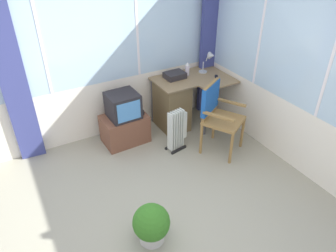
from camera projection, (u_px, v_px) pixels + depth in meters
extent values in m
cube|color=gray|center=(173.00, 231.00, 3.43)|extent=(4.86, 5.26, 0.06)
cube|color=white|center=(101.00, 108.00, 4.78)|extent=(3.86, 0.06, 0.85)
cube|color=silver|center=(90.00, 23.00, 4.09)|extent=(3.78, 0.06, 1.69)
cube|color=white|center=(38.00, 30.00, 3.83)|extent=(0.04, 0.07, 1.69)
cube|color=white|center=(136.00, 17.00, 4.36)|extent=(0.04, 0.07, 1.69)
cube|color=white|center=(308.00, 145.00, 4.00)|extent=(0.06, 4.26, 0.85)
cube|color=white|center=(264.00, 23.00, 4.10)|extent=(0.07, 0.04, 1.69)
cube|color=#3A4181|center=(10.00, 68.00, 3.80)|extent=(0.32, 0.09, 2.61)
cube|color=#3A4181|center=(210.00, 34.00, 4.96)|extent=(0.32, 0.08, 2.61)
cube|color=olive|center=(190.00, 78.00, 4.88)|extent=(1.13, 0.62, 0.02)
cube|color=olive|center=(220.00, 84.00, 4.69)|extent=(0.62, 0.19, 0.02)
cube|color=brown|center=(171.00, 106.00, 4.96)|extent=(0.40, 0.58, 0.74)
cylinder|color=#4C4C51|center=(205.00, 113.00, 4.75)|extent=(0.04, 0.04, 0.75)
cylinder|color=#4C4C51|center=(153.00, 101.00, 5.07)|extent=(0.04, 0.04, 0.75)
cylinder|color=#B2B7BC|center=(203.00, 72.00, 5.03)|extent=(0.13, 0.13, 0.02)
cylinder|color=#B2B7BC|center=(203.00, 67.00, 4.99)|extent=(0.02, 0.02, 0.15)
cylinder|color=#B2B7BC|center=(207.00, 57.00, 4.90)|extent=(0.02, 0.08, 0.15)
cone|color=#B2B7BC|center=(212.00, 56.00, 4.88)|extent=(0.14, 0.13, 0.12)
cube|color=black|center=(216.00, 77.00, 4.84)|extent=(0.12, 0.15, 0.02)
cylinder|color=silver|center=(187.00, 70.00, 4.89)|extent=(0.06, 0.06, 0.16)
cone|color=white|center=(187.00, 64.00, 4.83)|extent=(0.06, 0.06, 0.06)
cube|color=#2A2629|center=(175.00, 75.00, 4.83)|extent=(0.31, 0.24, 0.09)
cylinder|color=olive|center=(231.00, 149.00, 4.24)|extent=(0.04, 0.04, 0.47)
cylinder|color=olive|center=(242.00, 133.00, 4.56)|extent=(0.04, 0.04, 0.47)
cylinder|color=olive|center=(201.00, 139.00, 4.43)|extent=(0.04, 0.04, 0.47)
cylinder|color=olive|center=(214.00, 125.00, 4.75)|extent=(0.04, 0.04, 0.47)
cube|color=olive|center=(224.00, 121.00, 4.35)|extent=(0.66, 0.66, 0.04)
cube|color=olive|center=(210.00, 100.00, 4.31)|extent=(0.39, 0.25, 0.49)
cube|color=#1B51A4|center=(210.00, 98.00, 4.29)|extent=(0.42, 0.28, 0.41)
cube|color=olive|center=(219.00, 116.00, 4.10)|extent=(0.25, 0.39, 0.03)
cube|color=olive|center=(231.00, 102.00, 4.42)|extent=(0.25, 0.39, 0.03)
cube|color=brown|center=(125.00, 129.00, 4.69)|extent=(0.65, 0.46, 0.43)
cube|color=black|center=(123.00, 105.00, 4.48)|extent=(0.43, 0.41, 0.36)
cube|color=#4E90D4|center=(129.00, 112.00, 4.33)|extent=(0.34, 0.02, 0.28)
cube|color=#262628|center=(133.00, 112.00, 4.62)|extent=(0.27, 0.23, 0.07)
cube|color=silver|center=(170.00, 132.00, 4.41)|extent=(0.04, 0.10, 0.59)
cube|color=silver|center=(172.00, 131.00, 4.43)|extent=(0.04, 0.10, 0.59)
cube|color=silver|center=(175.00, 130.00, 4.45)|extent=(0.04, 0.10, 0.59)
cube|color=silver|center=(177.00, 129.00, 4.48)|extent=(0.04, 0.10, 0.59)
cube|color=silver|center=(179.00, 128.00, 4.50)|extent=(0.04, 0.10, 0.59)
cube|color=silver|center=(181.00, 127.00, 4.52)|extent=(0.04, 0.10, 0.59)
cube|color=black|center=(179.00, 150.00, 4.59)|extent=(0.27, 0.08, 0.03)
cube|color=black|center=(172.00, 145.00, 4.68)|extent=(0.27, 0.08, 0.03)
cube|color=silver|center=(183.00, 124.00, 4.53)|extent=(0.07, 0.10, 0.41)
cylinder|color=beige|center=(152.00, 236.00, 3.28)|extent=(0.26, 0.26, 0.11)
sphere|color=#327121|center=(151.00, 223.00, 3.17)|extent=(0.38, 0.38, 0.38)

